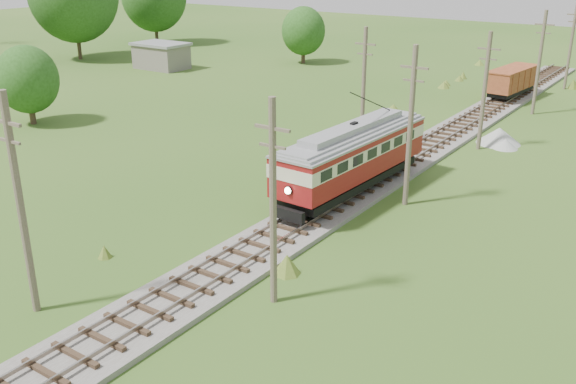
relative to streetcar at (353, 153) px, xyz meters
The scene contains 14 objects.
railbed_main 4.32m from the streetcar, 90.00° to the left, with size 3.60×96.00×0.57m.
streetcar is the anchor object (origin of this frame).
gondola 31.31m from the streetcar, 90.00° to the left, with size 3.15×7.71×2.49m.
gravel_pile 16.20m from the streetcar, 75.96° to the left, with size 3.36×3.57×1.22m.
utility_pole_r_2 13.01m from the streetcar, 75.16° to the right, with size 1.60×0.30×8.60m.
utility_pole_r_3 3.79m from the streetcar, ahead, with size 1.60×0.30×9.00m.
utility_pole_r_4 13.97m from the streetcar, 77.51° to the left, with size 1.60×0.30×8.40m.
utility_pole_r_5 26.83m from the streetcar, 82.70° to the left, with size 1.60×0.30×8.90m.
utility_pole_r_6 39.71m from the streetcar, 85.37° to the left, with size 1.60×0.30×8.70m.
utility_pole_l_a 19.03m from the streetcar, 102.82° to the right, with size 1.60×0.30×9.00m.
utility_pole_l_b 10.70m from the streetcar, 115.25° to the left, with size 1.60×0.30×8.60m.
tree_mid_a 46.85m from the streetcar, 126.72° to the left, with size 5.46×5.46×7.03m.
tree_mid_c 30.02m from the streetcar, behind, with size 5.04×5.04×6.49m.
shed 46.94m from the streetcar, 148.47° to the left, with size 6.40×4.40×3.10m.
Camera 1 is at (16.94, -0.82, 13.70)m, focal length 40.00 mm.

